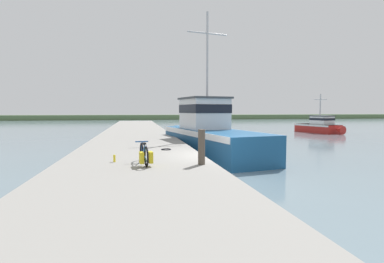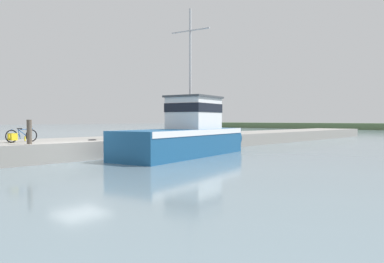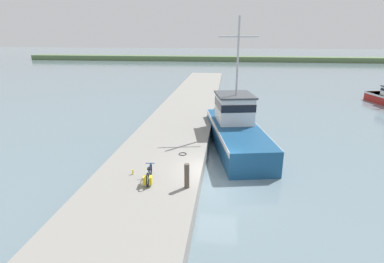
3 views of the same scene
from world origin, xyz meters
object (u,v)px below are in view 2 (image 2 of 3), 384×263
at_px(fishing_boat_main, 188,134).
at_px(mooring_post, 29,132).
at_px(water_bottle_on_curb, 25,139).
at_px(bicycle_touring, 19,136).

distance_m(fishing_boat_main, mooring_post, 8.73).
bearing_deg(mooring_post, water_bottle_on_curb, 160.50).
height_order(bicycle_touring, mooring_post, mooring_post).
bearing_deg(water_bottle_on_curb, bicycle_touring, -36.65).
relative_size(fishing_boat_main, mooring_post, 10.25).
height_order(fishing_boat_main, mooring_post, fishing_boat_main).
bearing_deg(mooring_post, fishing_boat_main, 74.79).
bearing_deg(water_bottle_on_curb, mooring_post, -19.50).
xyz_separation_m(fishing_boat_main, bicycle_touring, (-4.11, -8.16, 0.01)).
bearing_deg(fishing_boat_main, water_bottle_on_curb, -135.68).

